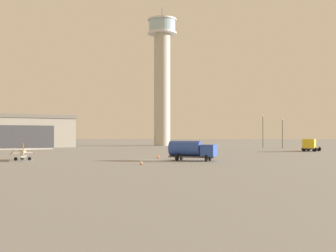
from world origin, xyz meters
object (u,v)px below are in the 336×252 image
airplane_white (25,152)px  truck_fuel_tanker_blue (193,150)px  light_post_north (284,131)px  light_post_east (265,128)px  control_tower (164,72)px  traffic_cone_near_right (160,156)px  traffic_cone_near_left (143,162)px  truck_flatbed_yellow (312,145)px

airplane_white → truck_fuel_tanker_blue: 25.34m
truck_fuel_tanker_blue → light_post_north: light_post_north is taller
truck_fuel_tanker_blue → light_post_north: 52.59m
light_post_east → control_tower: bearing=146.8°
truck_fuel_tanker_blue → traffic_cone_near_right: (-5.05, 6.21, -1.37)m
light_post_north → control_tower: bearing=142.2°
light_post_north → traffic_cone_near_right: size_ratio=13.32×
traffic_cone_near_left → truck_fuel_tanker_blue: bearing=47.0°
control_tower → traffic_cone_near_right: 67.79m
truck_flatbed_yellow → light_post_north: 15.81m
airplane_white → light_post_north: (51.51, 45.18, 3.46)m
airplane_white → traffic_cone_near_right: (20.29, 5.87, -0.94)m
control_tower → traffic_cone_near_left: bearing=-91.2°
light_post_north → light_post_east: bearing=120.4°
airplane_white → light_post_east: bearing=-63.8°
truck_fuel_tanker_blue → light_post_east: 56.54m
truck_flatbed_yellow → light_post_north: bearing=-138.6°
truck_flatbed_yellow → light_post_east: (-5.62, 21.53, 4.00)m
truck_fuel_tanker_blue → traffic_cone_near_right: bearing=149.3°
airplane_white → light_post_east: size_ratio=0.97×
control_tower → traffic_cone_near_left: (-1.61, -77.44, -23.05)m
traffic_cone_near_left → traffic_cone_near_right: size_ratio=1.00×
light_post_east → traffic_cone_near_left: (-29.51, -59.21, -5.04)m
traffic_cone_near_left → light_post_north: bearing=58.0°
light_post_north → traffic_cone_near_left: light_post_north is taller
light_post_north → traffic_cone_near_right: light_post_north is taller
light_post_north → traffic_cone_near_right: bearing=-128.5°
truck_flatbed_yellow → light_post_east: bearing=-131.3°
traffic_cone_near_left → control_tower: bearing=88.8°
light_post_east → traffic_cone_near_left: 66.35m
traffic_cone_near_left → truck_flatbed_yellow: bearing=47.0°
truck_flatbed_yellow → traffic_cone_near_left: bearing=-9.0°
airplane_white → control_tower: bearing=-36.9°
traffic_cone_near_right → control_tower: bearing=90.3°
light_post_east → traffic_cone_near_left: light_post_east is taller
light_post_east → traffic_cone_near_right: bearing=-121.2°
traffic_cone_near_left → traffic_cone_near_right: bearing=82.0°
light_post_east → traffic_cone_near_right: (-27.58, -45.52, -5.05)m
light_post_east → traffic_cone_near_right: size_ratio=15.40×
truck_fuel_tanker_blue → truck_flatbed_yellow: (28.15, 30.20, -0.32)m
light_post_north → traffic_cone_near_left: bearing=-122.0°
truck_fuel_tanker_blue → truck_flatbed_yellow: bearing=67.2°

